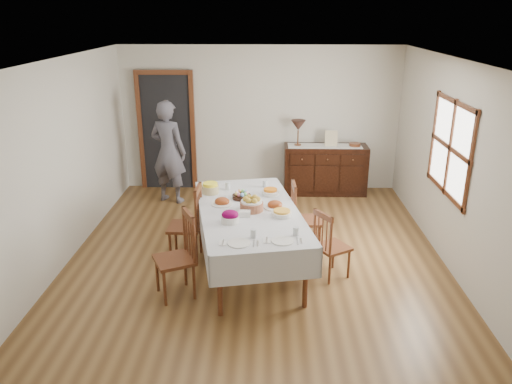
{
  "coord_description": "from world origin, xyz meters",
  "views": [
    {
      "loc": [
        0.15,
        -5.93,
        3.14
      ],
      "look_at": [
        0.0,
        0.1,
        0.95
      ],
      "focal_mm": 35.0,
      "sensor_mm": 36.0,
      "label": 1
    }
  ],
  "objects_px": {
    "chair_left_far": "(189,223)",
    "person": "(168,149)",
    "dining_table": "(249,217)",
    "chair_right_near": "(330,244)",
    "sideboard": "(325,169)",
    "table_lamp": "(298,126)",
    "chair_right_far": "(303,217)",
    "chair_left_near": "(179,254)"
  },
  "relations": [
    {
      "from": "chair_left_far",
      "to": "chair_right_far",
      "type": "height_order",
      "value": "chair_left_far"
    },
    {
      "from": "sideboard",
      "to": "chair_left_near",
      "type": "bearing_deg",
      "value": -120.07
    },
    {
      "from": "sideboard",
      "to": "person",
      "type": "relative_size",
      "value": 0.78
    },
    {
      "from": "chair_left_near",
      "to": "chair_right_far",
      "type": "distance_m",
      "value": 1.93
    },
    {
      "from": "chair_left_near",
      "to": "chair_right_far",
      "type": "xyz_separation_m",
      "value": [
        1.5,
        1.21,
        -0.02
      ]
    },
    {
      "from": "chair_right_far",
      "to": "person",
      "type": "distance_m",
      "value": 2.9
    },
    {
      "from": "chair_left_near",
      "to": "chair_right_near",
      "type": "relative_size",
      "value": 1.14
    },
    {
      "from": "chair_left_far",
      "to": "person",
      "type": "relative_size",
      "value": 0.54
    },
    {
      "from": "chair_left_far",
      "to": "sideboard",
      "type": "distance_m",
      "value": 3.36
    },
    {
      "from": "dining_table",
      "to": "chair_right_near",
      "type": "height_order",
      "value": "chair_right_near"
    },
    {
      "from": "chair_right_far",
      "to": "table_lamp",
      "type": "relative_size",
      "value": 2.12
    },
    {
      "from": "chair_left_far",
      "to": "chair_right_near",
      "type": "height_order",
      "value": "chair_left_far"
    },
    {
      "from": "chair_right_near",
      "to": "table_lamp",
      "type": "xyz_separation_m",
      "value": [
        -0.24,
        3.09,
        0.79
      ]
    },
    {
      "from": "chair_left_near",
      "to": "chair_right_far",
      "type": "relative_size",
      "value": 1.04
    },
    {
      "from": "chair_left_near",
      "to": "chair_left_far",
      "type": "distance_m",
      "value": 0.91
    },
    {
      "from": "chair_left_far",
      "to": "chair_right_far",
      "type": "distance_m",
      "value": 1.55
    },
    {
      "from": "chair_right_near",
      "to": "sideboard",
      "type": "xyz_separation_m",
      "value": [
        0.27,
        3.1,
        -0.01
      ]
    },
    {
      "from": "chair_right_near",
      "to": "sideboard",
      "type": "bearing_deg",
      "value": -37.14
    },
    {
      "from": "sideboard",
      "to": "person",
      "type": "distance_m",
      "value": 2.82
    },
    {
      "from": "dining_table",
      "to": "chair_left_far",
      "type": "bearing_deg",
      "value": 151.55
    },
    {
      "from": "dining_table",
      "to": "chair_right_near",
      "type": "relative_size",
      "value": 2.87
    },
    {
      "from": "dining_table",
      "to": "chair_right_far",
      "type": "bearing_deg",
      "value": 26.6
    },
    {
      "from": "dining_table",
      "to": "person",
      "type": "relative_size",
      "value": 1.35
    },
    {
      "from": "sideboard",
      "to": "person",
      "type": "height_order",
      "value": "person"
    },
    {
      "from": "person",
      "to": "chair_right_near",
      "type": "bearing_deg",
      "value": 153.6
    },
    {
      "from": "dining_table",
      "to": "chair_left_far",
      "type": "relative_size",
      "value": 2.5
    },
    {
      "from": "chair_right_near",
      "to": "chair_left_near",
      "type": "bearing_deg",
      "value": 71.87
    },
    {
      "from": "sideboard",
      "to": "table_lamp",
      "type": "xyz_separation_m",
      "value": [
        -0.51,
        -0.01,
        0.8
      ]
    },
    {
      "from": "chair_left_near",
      "to": "person",
      "type": "relative_size",
      "value": 0.54
    },
    {
      "from": "chair_left_near",
      "to": "sideboard",
      "type": "distance_m",
      "value": 4.1
    },
    {
      "from": "table_lamp",
      "to": "dining_table",
      "type": "bearing_deg",
      "value": -104.75
    },
    {
      "from": "chair_left_far",
      "to": "chair_right_far",
      "type": "xyz_separation_m",
      "value": [
        1.52,
        0.3,
        -0.02
      ]
    },
    {
      "from": "chair_right_near",
      "to": "person",
      "type": "distance_m",
      "value": 3.63
    },
    {
      "from": "chair_right_near",
      "to": "chair_right_far",
      "type": "relative_size",
      "value": 0.91
    },
    {
      "from": "chair_right_near",
      "to": "table_lamp",
      "type": "relative_size",
      "value": 1.94
    },
    {
      "from": "sideboard",
      "to": "table_lamp",
      "type": "distance_m",
      "value": 0.95
    },
    {
      "from": "chair_right_far",
      "to": "chair_left_near",
      "type": "bearing_deg",
      "value": 125.77
    },
    {
      "from": "chair_left_far",
      "to": "table_lamp",
      "type": "xyz_separation_m",
      "value": [
        1.56,
        2.63,
        0.72
      ]
    },
    {
      "from": "table_lamp",
      "to": "chair_left_near",
      "type": "bearing_deg",
      "value": -113.57
    },
    {
      "from": "chair_left_near",
      "to": "sideboard",
      "type": "bearing_deg",
      "value": 124.07
    },
    {
      "from": "person",
      "to": "table_lamp",
      "type": "height_order",
      "value": "person"
    },
    {
      "from": "chair_left_far",
      "to": "table_lamp",
      "type": "height_order",
      "value": "table_lamp"
    }
  ]
}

